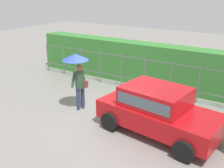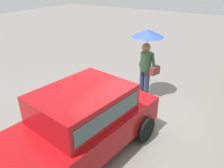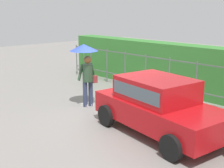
{
  "view_description": "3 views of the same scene",
  "coord_description": "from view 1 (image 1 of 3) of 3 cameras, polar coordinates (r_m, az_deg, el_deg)",
  "views": [
    {
      "loc": [
        4.43,
        -7.24,
        4.28
      ],
      "look_at": [
        0.06,
        -0.3,
        1.27
      ],
      "focal_mm": 42.37,
      "sensor_mm": 36.0,
      "label": 1
    },
    {
      "loc": [
        4.51,
        2.18,
        3.48
      ],
      "look_at": [
        0.49,
        -0.36,
        1.13
      ],
      "focal_mm": 35.14,
      "sensor_mm": 36.0,
      "label": 2
    },
    {
      "loc": [
        6.42,
        -6.36,
        3.18
      ],
      "look_at": [
        -0.02,
        -0.38,
        1.02
      ],
      "focal_mm": 48.4,
      "sensor_mm": 36.0,
      "label": 3
    }
  ],
  "objects": [
    {
      "name": "fence_section",
      "position": [
        11.35,
        6.97,
        2.32
      ],
      "size": [
        11.46,
        0.05,
        1.5
      ],
      "color": "#59605B",
      "rests_on": "ground"
    },
    {
      "name": "hedge_row",
      "position": [
        12.16,
        8.96,
        4.05
      ],
      "size": [
        12.41,
        0.9,
        1.9
      ],
      "primitive_type": "cube",
      "color": "#387F33",
      "rests_on": "ground"
    },
    {
      "name": "pedestrian",
      "position": [
        9.45,
        -7.47,
        3.2
      ],
      "size": [
        0.93,
        0.93,
        2.1
      ],
      "rotation": [
        0.0,
        0.0,
        2.87
      ],
      "color": "#2D3856",
      "rests_on": "ground"
    },
    {
      "name": "car",
      "position": [
        8.18,
        9.74,
        -5.28
      ],
      "size": [
        3.9,
        2.26,
        1.48
      ],
      "rotation": [
        0.0,
        0.0,
        -0.13
      ],
      "color": "#B71116",
      "rests_on": "ground"
    },
    {
      "name": "ground_plane",
      "position": [
        9.5,
        0.65,
        -6.58
      ],
      "size": [
        40.0,
        40.0,
        0.0
      ],
      "primitive_type": "plane",
      "color": "gray"
    }
  ]
}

